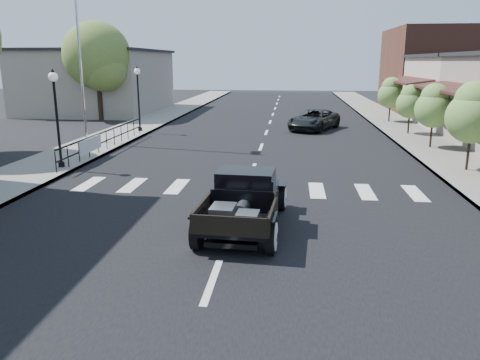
# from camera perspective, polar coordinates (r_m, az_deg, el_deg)

# --- Properties ---
(ground) EXTENTS (120.00, 120.00, 0.00)m
(ground) POSITION_cam_1_polar(r_m,az_deg,el_deg) (12.21, -1.08, -6.07)
(ground) COLOR black
(ground) RESTS_ON ground
(road) EXTENTS (14.00, 80.00, 0.02)m
(road) POSITION_cam_1_polar(r_m,az_deg,el_deg) (26.73, 3.00, 5.16)
(road) COLOR black
(road) RESTS_ON ground
(road_markings) EXTENTS (12.00, 60.00, 0.06)m
(road_markings) POSITION_cam_1_polar(r_m,az_deg,el_deg) (21.82, 2.24, 3.06)
(road_markings) COLOR silver
(road_markings) RESTS_ON ground
(sidewalk_left) EXTENTS (3.00, 80.00, 0.15)m
(sidewalk_left) POSITION_cam_1_polar(r_m,az_deg,el_deg) (28.48, -14.41, 5.42)
(sidewalk_left) COLOR gray
(sidewalk_left) RESTS_ON ground
(sidewalk_right) EXTENTS (3.00, 80.00, 0.15)m
(sidewalk_right) POSITION_cam_1_polar(r_m,az_deg,el_deg) (27.59, 20.97, 4.65)
(sidewalk_right) COLOR gray
(sidewalk_right) RESTS_ON ground
(low_building_left) EXTENTS (10.00, 12.00, 5.00)m
(low_building_left) POSITION_cam_1_polar(r_m,az_deg,el_deg) (42.69, -16.82, 11.36)
(low_building_left) COLOR gray
(low_building_left) RESTS_ON ground
(far_building_right) EXTENTS (11.00, 10.00, 7.00)m
(far_building_right) POSITION_cam_1_polar(r_m,az_deg,el_deg) (45.57, 24.73, 12.09)
(far_building_right) COLOR brown
(far_building_right) RESTS_ON ground
(railing) EXTENTS (0.08, 10.00, 1.00)m
(railing) POSITION_cam_1_polar(r_m,az_deg,el_deg) (23.36, -15.97, 4.89)
(railing) COLOR black
(railing) RESTS_ON sidewalk_left
(banner) EXTENTS (0.04, 2.20, 0.60)m
(banner) POSITION_cam_1_polar(r_m,az_deg,el_deg) (21.55, -17.70, 3.47)
(banner) COLOR silver
(banner) RESTS_ON sidewalk_left
(lamp_post_b) EXTENTS (0.36, 0.36, 3.82)m
(lamp_post_b) POSITION_cam_1_polar(r_m,az_deg,el_deg) (19.70, -21.40, 6.94)
(lamp_post_b) COLOR black
(lamp_post_b) RESTS_ON sidewalk_left
(lamp_post_c) EXTENTS (0.36, 0.36, 3.82)m
(lamp_post_c) POSITION_cam_1_polar(r_m,az_deg,el_deg) (28.90, -12.27, 9.63)
(lamp_post_c) COLOR black
(lamp_post_c) RESTS_ON sidewalk_left
(flagpole) EXTENTS (0.12, 0.12, 12.05)m
(flagpole) POSITION_cam_1_polar(r_m,az_deg,el_deg) (25.74, -19.24, 17.84)
(flagpole) COLOR silver
(flagpole) RESTS_ON sidewalk_left
(big_tree_far) EXTENTS (4.80, 4.80, 7.05)m
(big_tree_far) POSITION_cam_1_polar(r_m,az_deg,el_deg) (36.16, -16.92, 12.55)
(big_tree_far) COLOR #597030
(big_tree_far) RESTS_ON ground
(small_tree_b) EXTENTS (1.97, 1.97, 3.28)m
(small_tree_b) POSITION_cam_1_polar(r_m,az_deg,el_deg) (19.93, 26.36, 5.73)
(small_tree_b) COLOR #5E843C
(small_tree_b) RESTS_ON sidewalk_right
(small_tree_c) EXTENTS (1.78, 1.78, 2.97)m
(small_tree_c) POSITION_cam_1_polar(r_m,az_deg,el_deg) (24.64, 22.46, 7.14)
(small_tree_c) COLOR #5E843C
(small_tree_c) RESTS_ON sidewalk_right
(small_tree_d) EXTENTS (1.62, 1.62, 2.70)m
(small_tree_d) POSITION_cam_1_polar(r_m,az_deg,el_deg) (29.04, 20.00, 8.02)
(small_tree_d) COLOR #5E843C
(small_tree_d) RESTS_ON sidewalk_right
(small_tree_e) EXTENTS (1.75, 1.75, 2.92)m
(small_tree_e) POSITION_cam_1_polar(r_m,az_deg,el_deg) (34.50, 17.86, 9.24)
(small_tree_e) COLOR #5E843C
(small_tree_e) RESTS_ON sidewalk_right
(hotrod_pickup) EXTENTS (2.37, 4.60, 1.55)m
(hotrod_pickup) POSITION_cam_1_polar(r_m,az_deg,el_deg) (12.05, 0.57, -2.45)
(hotrod_pickup) COLOR black
(hotrod_pickup) RESTS_ON ground
(second_car) EXTENTS (3.81, 5.04, 1.27)m
(second_car) POSITION_cam_1_polar(r_m,az_deg,el_deg) (30.14, 9.01, 7.24)
(second_car) COLOR black
(second_car) RESTS_ON ground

